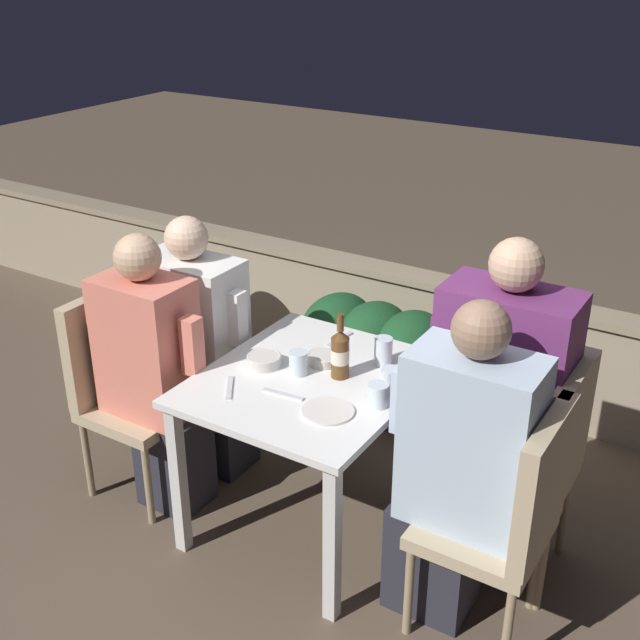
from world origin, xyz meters
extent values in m
plane|color=brown|center=(0.00, 0.00, 0.00)|extent=(16.00, 16.00, 0.00)
cube|color=gray|center=(0.00, 1.35, 0.30)|extent=(9.00, 0.14, 0.60)
cube|color=gray|center=(0.00, 1.35, 0.62)|extent=(9.00, 0.18, 0.04)
cube|color=white|center=(0.00, 0.00, 0.69)|extent=(0.81, 0.93, 0.03)
cube|color=silver|center=(-0.35, -0.42, 0.34)|extent=(0.05, 0.05, 0.67)
cube|color=silver|center=(0.35, -0.42, 0.34)|extent=(0.05, 0.05, 0.67)
cube|color=silver|center=(-0.35, 0.42, 0.34)|extent=(0.05, 0.05, 0.67)
cube|color=silver|center=(0.35, 0.42, 0.34)|extent=(0.05, 0.05, 0.67)
cube|color=brown|center=(-0.23, 0.95, 0.14)|extent=(0.77, 0.36, 0.28)
ellipsoid|color=#194723|center=(-0.44, 0.95, 0.43)|extent=(0.35, 0.47, 0.33)
ellipsoid|color=#194723|center=(-0.23, 0.95, 0.43)|extent=(0.35, 0.47, 0.33)
ellipsoid|color=#194723|center=(-0.02, 0.95, 0.43)|extent=(0.35, 0.47, 0.33)
cube|color=tan|center=(-0.75, -0.19, 0.41)|extent=(0.42, 0.42, 0.05)
cube|color=tan|center=(-0.94, -0.19, 0.68)|extent=(0.06, 0.42, 0.48)
cylinder|color=#9E8966|center=(-0.93, -0.37, 0.19)|extent=(0.03, 0.03, 0.39)
cylinder|color=#9E8966|center=(-0.57, -0.37, 0.19)|extent=(0.03, 0.03, 0.39)
cylinder|color=#9E8966|center=(-0.93, -0.01, 0.19)|extent=(0.03, 0.03, 0.39)
cylinder|color=#9E8966|center=(-0.57, -0.01, 0.19)|extent=(0.03, 0.03, 0.39)
cube|color=#282833|center=(-0.58, -0.19, 0.22)|extent=(0.27, 0.23, 0.44)
cube|color=#E07A66|center=(-0.68, -0.19, 0.74)|extent=(0.39, 0.26, 0.60)
cube|color=#E07A66|center=(-0.43, -0.19, 0.81)|extent=(0.07, 0.07, 0.24)
sphere|color=tan|center=(-0.68, -0.19, 1.13)|extent=(0.19, 0.19, 0.19)
cube|color=tan|center=(-0.78, 0.13, 0.41)|extent=(0.42, 0.42, 0.05)
cube|color=tan|center=(-0.97, 0.13, 0.68)|extent=(0.06, 0.42, 0.48)
cylinder|color=#9E8966|center=(-0.96, -0.04, 0.19)|extent=(0.03, 0.03, 0.39)
cylinder|color=#9E8966|center=(-0.60, -0.04, 0.19)|extent=(0.03, 0.03, 0.39)
cylinder|color=#9E8966|center=(-0.96, 0.31, 0.19)|extent=(0.03, 0.03, 0.39)
cylinder|color=#9E8966|center=(-0.60, 0.31, 0.19)|extent=(0.03, 0.03, 0.39)
cube|color=#282833|center=(-0.61, 0.13, 0.22)|extent=(0.32, 0.23, 0.44)
cube|color=white|center=(-0.71, 0.13, 0.72)|extent=(0.46, 0.26, 0.57)
cube|color=white|center=(-0.46, 0.13, 0.79)|extent=(0.07, 0.07, 0.24)
sphere|color=beige|center=(-0.71, 0.13, 1.11)|extent=(0.19, 0.19, 0.19)
cube|color=tan|center=(0.80, -0.16, 0.41)|extent=(0.42, 0.42, 0.05)
cube|color=tan|center=(0.98, -0.16, 0.68)|extent=(0.06, 0.42, 0.48)
cylinder|color=#9E8966|center=(0.62, -0.34, 0.19)|extent=(0.03, 0.03, 0.39)
cylinder|color=#9E8966|center=(0.98, -0.34, 0.19)|extent=(0.03, 0.03, 0.39)
cylinder|color=#9E8966|center=(0.62, 0.02, 0.19)|extent=(0.03, 0.03, 0.39)
cylinder|color=#9E8966|center=(0.98, 0.02, 0.19)|extent=(0.03, 0.03, 0.39)
cube|color=#282833|center=(0.63, -0.16, 0.22)|extent=(0.30, 0.23, 0.44)
cube|color=silver|center=(0.73, -0.16, 0.75)|extent=(0.43, 0.26, 0.63)
cube|color=silver|center=(0.48, -0.16, 0.83)|extent=(0.07, 0.07, 0.24)
sphere|color=#99755B|center=(0.73, -0.16, 1.16)|extent=(0.19, 0.19, 0.19)
cube|color=tan|center=(0.78, 0.19, 0.41)|extent=(0.42, 0.42, 0.05)
cube|color=tan|center=(0.96, 0.19, 0.68)|extent=(0.06, 0.42, 0.48)
cylinder|color=#9E8966|center=(0.60, 0.01, 0.19)|extent=(0.03, 0.03, 0.39)
cylinder|color=#9E8966|center=(0.96, 0.01, 0.19)|extent=(0.03, 0.03, 0.39)
cylinder|color=#9E8966|center=(0.60, 0.37, 0.19)|extent=(0.03, 0.03, 0.39)
cylinder|color=#9E8966|center=(0.96, 0.37, 0.19)|extent=(0.03, 0.03, 0.39)
cube|color=#282833|center=(0.61, 0.19, 0.22)|extent=(0.33, 0.23, 0.44)
cube|color=#6B2D66|center=(0.71, 0.19, 0.80)|extent=(0.48, 0.26, 0.72)
cube|color=#6B2D66|center=(0.46, 0.19, 0.89)|extent=(0.07, 0.07, 0.24)
sphere|color=tan|center=(0.71, 0.19, 1.26)|extent=(0.19, 0.19, 0.19)
cylinder|color=brown|center=(0.09, 0.07, 0.79)|extent=(0.07, 0.07, 0.17)
cylinder|color=beige|center=(0.09, 0.07, 0.79)|extent=(0.07, 0.07, 0.06)
cone|color=brown|center=(0.09, 0.07, 0.89)|extent=(0.07, 0.07, 0.03)
cylinder|color=brown|center=(0.09, 0.07, 0.94)|extent=(0.03, 0.03, 0.07)
cylinder|color=silver|center=(0.19, -0.19, 0.71)|extent=(0.19, 0.19, 0.01)
cylinder|color=beige|center=(-0.02, 0.13, 0.72)|extent=(0.14, 0.14, 0.04)
torus|color=beige|center=(-0.02, 0.13, 0.73)|extent=(0.14, 0.14, 0.01)
cylinder|color=beige|center=(-0.21, -0.02, 0.73)|extent=(0.14, 0.14, 0.04)
torus|color=beige|center=(-0.21, -0.02, 0.74)|extent=(0.14, 0.14, 0.01)
cylinder|color=silver|center=(0.32, -0.05, 0.75)|extent=(0.08, 0.08, 0.09)
cylinder|color=silver|center=(0.19, 0.25, 0.76)|extent=(0.07, 0.07, 0.11)
cylinder|color=silver|center=(0.32, 0.06, 0.75)|extent=(0.07, 0.07, 0.10)
cylinder|color=silver|center=(-0.06, 0.00, 0.75)|extent=(0.07, 0.07, 0.10)
cube|color=silver|center=(-0.22, -0.24, 0.71)|extent=(0.11, 0.15, 0.01)
cube|color=silver|center=(-0.01, -0.17, 0.71)|extent=(0.17, 0.04, 0.01)
cube|color=silver|center=(-0.07, 0.34, 0.71)|extent=(0.04, 0.17, 0.01)
cylinder|color=#B2A899|center=(-1.29, 0.78, 0.11)|extent=(0.29, 0.29, 0.21)
cylinder|color=#47331E|center=(-1.29, 0.78, 0.31)|extent=(0.03, 0.03, 0.19)
ellipsoid|color=#194723|center=(-1.29, 0.78, 0.56)|extent=(0.41, 0.41, 0.37)
camera|label=1|loc=(1.48, -2.31, 2.24)|focal=45.00mm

